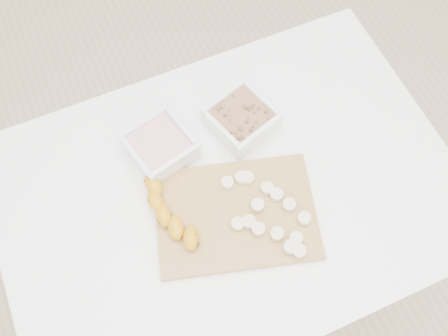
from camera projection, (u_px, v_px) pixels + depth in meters
name	position (u px, v px, depth m)	size (l,w,h in m)	color
ground	(227.00, 271.00, 1.77)	(3.50, 3.50, 0.00)	#C6AD89
table	(229.00, 206.00, 1.18)	(1.00, 0.70, 0.75)	white
bowl_yogurt	(160.00, 146.00, 1.10)	(0.16, 0.16, 0.06)	white
bowl_granola	(241.00, 119.00, 1.13)	(0.17, 0.17, 0.06)	white
cutting_board	(236.00, 214.00, 1.06)	(0.34, 0.24, 0.01)	#AC7540
banana	(170.00, 214.00, 1.04)	(0.05, 0.19, 0.03)	#CC860C
banana_slices	(268.00, 212.00, 1.05)	(0.16, 0.23, 0.02)	beige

